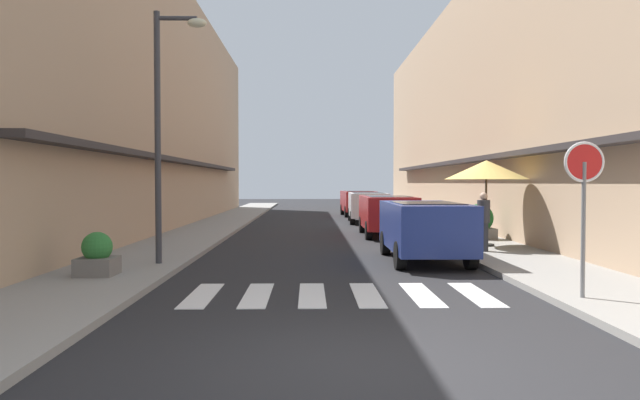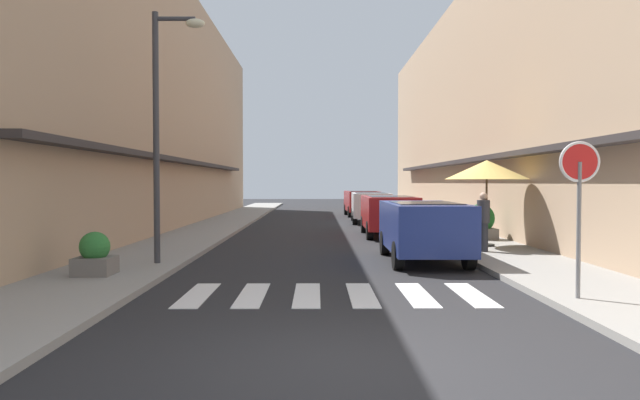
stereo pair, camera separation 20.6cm
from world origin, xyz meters
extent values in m
plane|color=#232326|center=(0.00, 16.69, 0.00)|extent=(91.79, 91.79, 0.00)
cube|color=gray|center=(-4.61, 16.69, 0.06)|extent=(2.49, 58.41, 0.12)
cube|color=gray|center=(4.61, 16.69, 0.06)|extent=(2.49, 58.41, 0.12)
cube|color=tan|center=(-8.36, 17.78, 5.27)|extent=(5.00, 39.55, 10.54)
cube|color=#332D2D|center=(-5.61, 17.78, 2.80)|extent=(0.50, 27.69, 0.16)
cube|color=tan|center=(8.36, 17.78, 5.07)|extent=(5.00, 39.55, 10.14)
cube|color=#332D2D|center=(5.61, 17.78, 2.80)|extent=(0.50, 27.69, 0.16)
cube|color=silver|center=(-2.38, 3.93, 0.01)|extent=(0.45, 2.20, 0.01)
cube|color=silver|center=(-1.43, 3.93, 0.01)|extent=(0.45, 2.20, 0.01)
cube|color=silver|center=(-0.48, 3.93, 0.01)|extent=(0.45, 2.20, 0.01)
cube|color=silver|center=(0.47, 3.93, 0.01)|extent=(0.45, 2.20, 0.01)
cube|color=silver|center=(1.42, 3.93, 0.01)|extent=(0.45, 2.20, 0.01)
cube|color=silver|center=(2.38, 3.93, 0.01)|extent=(0.45, 2.20, 0.01)
cube|color=navy|center=(2.32, 8.15, 0.89)|extent=(1.79, 4.08, 1.13)
cube|color=black|center=(2.32, 7.94, 1.19)|extent=(1.49, 2.29, 0.56)
cylinder|color=black|center=(1.53, 9.50, 0.32)|extent=(0.23, 0.64, 0.64)
cylinder|color=black|center=(3.12, 9.48, 0.32)|extent=(0.23, 0.64, 0.64)
cylinder|color=black|center=(1.51, 6.81, 0.32)|extent=(0.23, 0.64, 0.64)
cylinder|color=black|center=(3.10, 6.80, 0.32)|extent=(0.23, 0.64, 0.64)
cube|color=maroon|center=(2.32, 14.95, 0.89)|extent=(1.81, 4.29, 1.13)
cube|color=black|center=(2.32, 14.74, 1.19)|extent=(1.50, 2.41, 0.56)
cylinder|color=black|center=(1.54, 16.37, 0.32)|extent=(0.23, 0.64, 0.64)
cylinder|color=black|center=(3.13, 16.35, 0.32)|extent=(0.23, 0.64, 0.64)
cylinder|color=black|center=(1.50, 13.55, 0.32)|extent=(0.23, 0.64, 0.64)
cylinder|color=black|center=(3.09, 13.53, 0.32)|extent=(0.23, 0.64, 0.64)
cube|color=silver|center=(2.32, 21.95, 0.89)|extent=(1.91, 4.39, 1.13)
cube|color=black|center=(2.32, 21.74, 1.19)|extent=(1.56, 2.48, 0.56)
cylinder|color=black|center=(1.58, 23.41, 0.32)|extent=(0.24, 0.65, 0.64)
cylinder|color=black|center=(3.17, 23.35, 0.32)|extent=(0.24, 0.65, 0.64)
cylinder|color=black|center=(1.47, 20.55, 0.32)|extent=(0.24, 0.65, 0.64)
cylinder|color=black|center=(3.06, 20.49, 0.32)|extent=(0.24, 0.65, 0.64)
cube|color=maroon|center=(2.32, 27.50, 0.89)|extent=(1.87, 4.08, 1.13)
cube|color=black|center=(2.32, 27.30, 1.19)|extent=(1.54, 2.30, 0.56)
cylinder|color=black|center=(1.48, 28.81, 0.32)|extent=(0.24, 0.65, 0.64)
cylinder|color=black|center=(3.07, 28.86, 0.32)|extent=(0.24, 0.65, 0.64)
cylinder|color=black|center=(1.56, 26.15, 0.32)|extent=(0.24, 0.65, 0.64)
cylinder|color=black|center=(3.15, 26.20, 0.32)|extent=(0.24, 0.65, 0.64)
cylinder|color=slate|center=(3.83, 3.06, 1.20)|extent=(0.07, 0.07, 2.16)
cylinder|color=red|center=(3.83, 3.06, 2.28)|extent=(0.64, 0.03, 0.64)
torus|color=white|center=(3.83, 3.06, 2.28)|extent=(0.65, 0.05, 0.65)
cylinder|color=#38383D|center=(-3.95, 7.11, 2.96)|extent=(0.14, 0.14, 5.67)
cylinder|color=#38383D|center=(-3.50, 7.11, 5.64)|extent=(0.90, 0.10, 0.10)
ellipsoid|color=beige|center=(-3.05, 7.11, 5.54)|extent=(0.44, 0.28, 0.20)
cylinder|color=#262626|center=(4.59, 10.53, 0.15)|extent=(0.48, 0.48, 0.06)
cylinder|color=#4C3823|center=(4.59, 10.53, 1.22)|extent=(0.06, 0.06, 2.20)
cone|color=#D8B259|center=(4.59, 10.53, 2.32)|extent=(2.39, 2.39, 0.55)
cube|color=slate|center=(-4.72, 5.43, 0.30)|extent=(0.73, 0.73, 0.35)
sphere|color=#2D7533|center=(-4.72, 5.43, 0.68)|extent=(0.59, 0.59, 0.59)
cube|color=slate|center=(5.01, 12.63, 0.30)|extent=(0.95, 0.95, 0.35)
sphere|color=#195623|center=(5.01, 12.63, 0.80)|extent=(0.93, 0.93, 0.93)
cylinder|color=#282B33|center=(4.12, 9.24, 0.50)|extent=(0.26, 0.26, 0.76)
cylinder|color=#333338|center=(4.12, 9.24, 1.19)|extent=(0.34, 0.34, 0.60)
sphere|color=tan|center=(4.12, 9.24, 1.59)|extent=(0.21, 0.21, 0.21)
camera|label=1|loc=(-0.52, -5.98, 1.95)|focal=32.31mm
camera|label=2|loc=(-0.31, -5.98, 1.95)|focal=32.31mm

